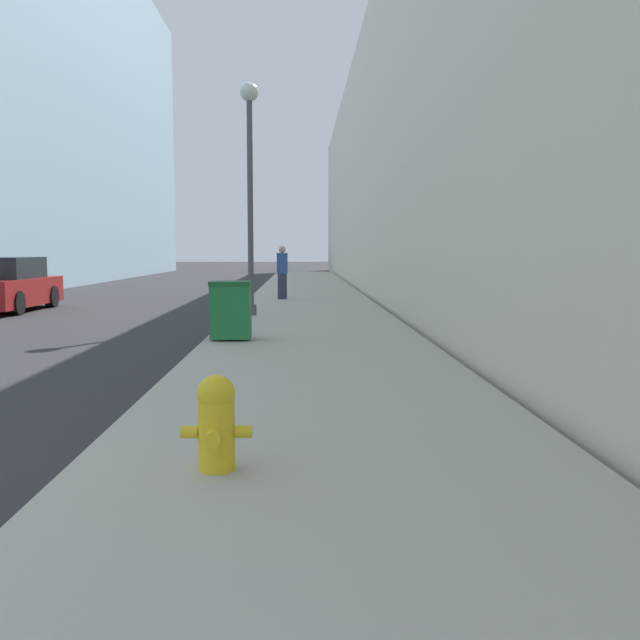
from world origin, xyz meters
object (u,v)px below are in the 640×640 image
fire_hydrant (216,420)px  pedestrian_on_sidewalk (282,272)px  parked_sedan_near (5,286)px  trash_bin (231,310)px  lamppost (250,166)px

fire_hydrant → pedestrian_on_sidewalk: bearing=90.0°
parked_sedan_near → pedestrian_on_sidewalk: pedestrian_on_sidewalk is taller
trash_bin → lamppost: lamppost is taller
pedestrian_on_sidewalk → lamppost: bearing=-96.1°
fire_hydrant → trash_bin: bearing=94.8°
parked_sedan_near → pedestrian_on_sidewalk: 8.10m
trash_bin → pedestrian_on_sidewalk: size_ratio=0.61×
lamppost → fire_hydrant: bearing=-87.2°
pedestrian_on_sidewalk → trash_bin: bearing=-93.4°
trash_bin → parked_sedan_near: size_ratio=0.23×
pedestrian_on_sidewalk → fire_hydrant: bearing=-90.0°
trash_bin → parked_sedan_near: 10.39m
fire_hydrant → trash_bin: trash_bin is taller
fire_hydrant → lamppost: size_ratio=0.13×
trash_bin → pedestrian_on_sidewalk: bearing=86.6°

